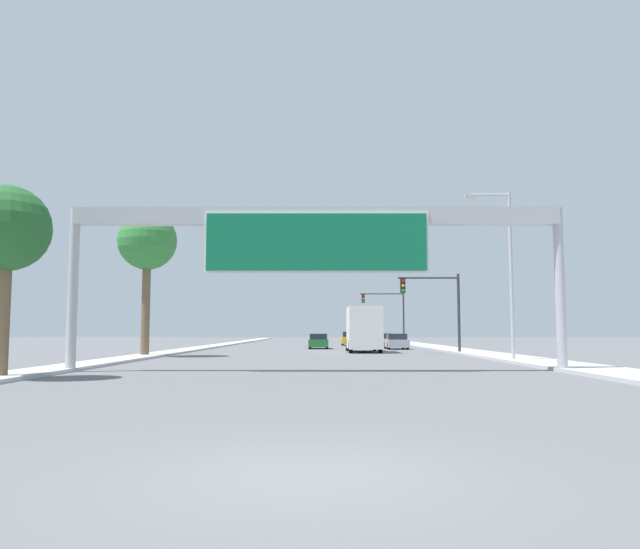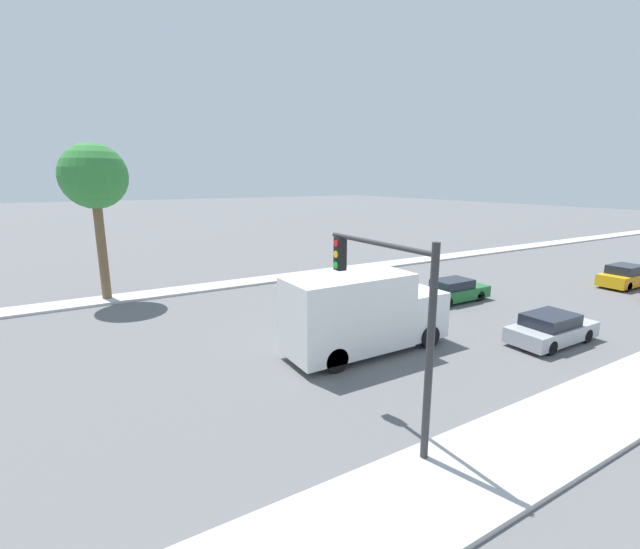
% 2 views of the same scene
% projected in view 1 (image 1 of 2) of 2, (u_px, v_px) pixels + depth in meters
% --- Properties ---
extents(ground_plane, '(300.00, 300.00, 0.00)m').
position_uv_depth(ground_plane, '(311.00, 474.00, 7.20)').
color(ground_plane, slate).
extents(sidewalk_right, '(3.00, 120.00, 0.15)m').
position_uv_depth(sidewalk_right, '(426.00, 345.00, 66.91)').
color(sidewalk_right, '#BABABA').
rests_on(sidewalk_right, ground).
extents(median_strip_left, '(2.00, 120.00, 0.15)m').
position_uv_depth(median_strip_left, '(222.00, 345.00, 67.01)').
color(median_strip_left, '#BABABA').
rests_on(median_strip_left, ground).
extents(sign_gantry, '(20.30, 0.73, 6.70)m').
position_uv_depth(sign_gantry, '(320.00, 235.00, 25.52)').
color(sign_gantry, '#B2B2B7').
rests_on(sign_gantry, ground).
extents(car_near_center, '(1.84, 4.75, 1.36)m').
position_uv_depth(car_near_center, '(385.00, 340.00, 68.89)').
color(car_near_center, red).
rests_on(car_near_center, ground).
extents(car_near_right, '(1.82, 4.27, 1.54)m').
position_uv_depth(car_near_right, '(353.00, 339.00, 70.27)').
color(car_near_right, gold).
rests_on(car_near_right, ground).
extents(car_far_center, '(1.87, 4.42, 1.38)m').
position_uv_depth(car_far_center, '(399.00, 342.00, 55.94)').
color(car_far_center, '#A5A8AD').
rests_on(car_far_center, ground).
extents(car_far_right, '(1.78, 4.45, 1.37)m').
position_uv_depth(car_far_right, '(321.00, 341.00, 57.41)').
color(car_far_right, '#1E662D').
rests_on(car_far_right, ground).
extents(truck_box_primary, '(2.47, 7.32, 3.44)m').
position_uv_depth(truck_box_primary, '(366.00, 330.00, 48.10)').
color(truck_box_primary, white).
rests_on(truck_box_primary, ground).
extents(traffic_light_near_intersection, '(4.51, 0.32, 5.80)m').
position_uv_depth(traffic_light_near_intersection, '(441.00, 299.00, 45.35)').
color(traffic_light_near_intersection, '#2D2D30').
rests_on(traffic_light_near_intersection, ground).
extents(traffic_light_mid_block, '(5.40, 0.32, 6.40)m').
position_uv_depth(traffic_light_mid_block, '(392.00, 308.00, 75.27)').
color(traffic_light_mid_block, '#2D2D30').
rests_on(traffic_light_mid_block, ground).
extents(palm_tree_foreground, '(2.99, 2.99, 6.69)m').
position_uv_depth(palm_tree_foreground, '(10.00, 231.00, 21.60)').
color(palm_tree_foreground, brown).
rests_on(palm_tree_foreground, ground).
extents(palm_tree_background, '(3.75, 3.75, 9.30)m').
position_uv_depth(palm_tree_background, '(151.00, 243.00, 40.10)').
color(palm_tree_background, brown).
rests_on(palm_tree_background, ground).
extents(street_lamp_right, '(2.51, 0.28, 9.11)m').
position_uv_depth(street_lamp_right, '(509.00, 261.00, 33.24)').
color(street_lamp_right, '#B2B2B7').
rests_on(street_lamp_right, ground).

